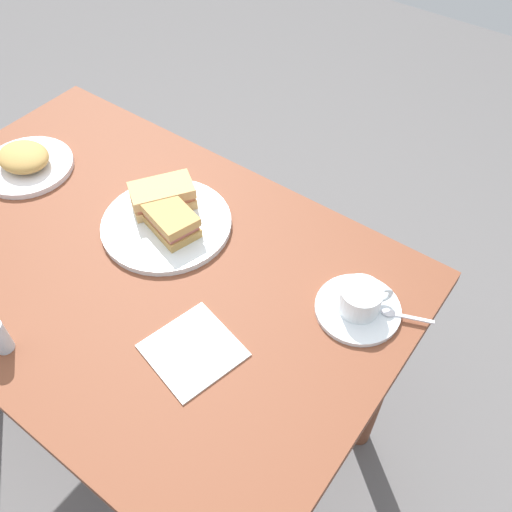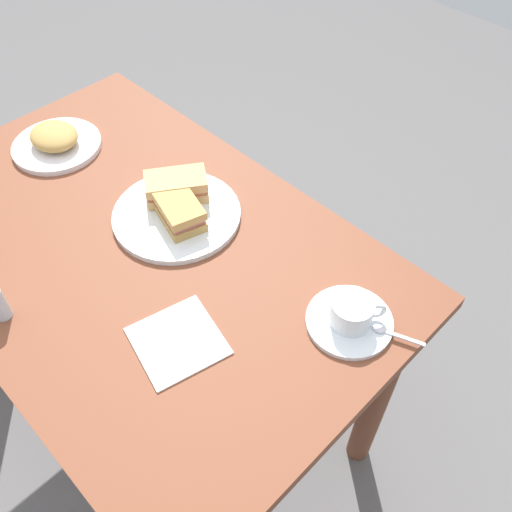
% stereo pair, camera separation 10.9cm
% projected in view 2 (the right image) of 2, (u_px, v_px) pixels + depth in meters
% --- Properties ---
extents(ground_plane, '(6.00, 6.00, 0.00)m').
position_uv_depth(ground_plane, '(175.00, 404.00, 1.74)').
color(ground_plane, '#5B5959').
extents(dining_table, '(1.15, 0.73, 0.77)m').
position_uv_depth(dining_table, '(145.00, 282.00, 1.27)').
color(dining_table, brown).
rests_on(dining_table, ground_plane).
extents(sandwich_plate, '(0.28, 0.28, 0.01)m').
position_uv_depth(sandwich_plate, '(177.00, 215.00, 1.20)').
color(sandwich_plate, white).
rests_on(sandwich_plate, dining_table).
extents(sandwich_front, '(0.13, 0.11, 0.05)m').
position_uv_depth(sandwich_front, '(180.00, 211.00, 1.16)').
color(sandwich_front, '#B18746').
rests_on(sandwich_front, sandwich_plate).
extents(sandwich_back, '(0.14, 0.15, 0.06)m').
position_uv_depth(sandwich_back, '(176.00, 187.00, 1.21)').
color(sandwich_back, tan).
rests_on(sandwich_back, sandwich_plate).
extents(coffee_saucer, '(0.16, 0.16, 0.01)m').
position_uv_depth(coffee_saucer, '(349.00, 321.00, 1.02)').
color(coffee_saucer, white).
rests_on(coffee_saucer, dining_table).
extents(coffee_cup, '(0.09, 0.09, 0.05)m').
position_uv_depth(coffee_cup, '(352.00, 311.00, 1.00)').
color(coffee_cup, white).
rests_on(coffee_cup, coffee_saucer).
extents(spoon, '(0.10, 0.05, 0.01)m').
position_uv_depth(spoon, '(389.00, 333.00, 1.00)').
color(spoon, silver).
rests_on(spoon, coffee_saucer).
extents(side_plate, '(0.22, 0.22, 0.01)m').
position_uv_depth(side_plate, '(57.00, 146.00, 1.36)').
color(side_plate, white).
rests_on(side_plate, dining_table).
extents(side_food_pile, '(0.13, 0.11, 0.04)m').
position_uv_depth(side_food_pile, '(54.00, 136.00, 1.34)').
color(side_food_pile, '#AE8645').
rests_on(side_food_pile, side_plate).
extents(napkin, '(0.18, 0.18, 0.00)m').
position_uv_depth(napkin, '(178.00, 341.00, 1.00)').
color(napkin, white).
rests_on(napkin, dining_table).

